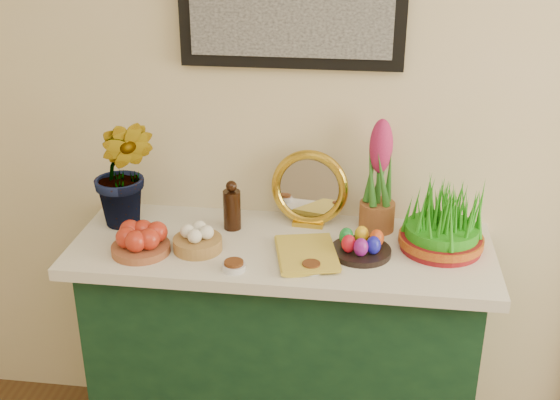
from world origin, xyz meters
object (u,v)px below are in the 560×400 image
Objects in this scene: sideboard at (282,357)px; mirror at (309,189)px; wheatgrass_sabzeh at (443,222)px; hyacinth_green at (123,155)px; book at (277,255)px.

mirror is at bearing 65.30° from sideboard.
wheatgrass_sabzeh is (0.45, -0.13, -0.03)m from mirror.
sideboard is 0.92m from hyacinth_green.
book is at bearing -16.87° from hyacinth_green.
wheatgrass_sabzeh is at bearing -0.68° from hyacinth_green.
mirror is 0.31m from book.
hyacinth_green is at bearing 148.87° from book.
sideboard is 2.49× the size of hyacinth_green.
hyacinth_green is at bearing 172.67° from sideboard.
hyacinth_green reaches higher than wheatgrass_sabzeh.
hyacinth_green is 2.10× the size of book.
sideboard is 0.77m from wheatgrass_sabzeh.
book reaches higher than sideboard.
book is (0.55, -0.18, -0.24)m from hyacinth_green.
hyacinth_green is 0.65m from mirror.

